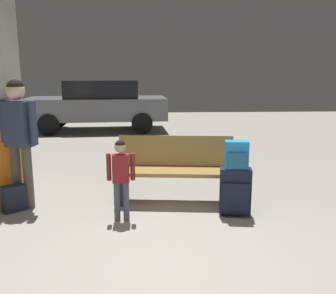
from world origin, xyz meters
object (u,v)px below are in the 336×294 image
(child, at_px, (121,172))
(backpack_dark_floor, at_px, (14,198))
(suitcase, at_px, (235,191))
(bench, at_px, (175,170))
(backpack_bright, at_px, (237,155))
(parked_car_far, at_px, (99,104))
(adult, at_px, (19,130))

(child, bearing_deg, backpack_dark_floor, 164.58)
(suitcase, relative_size, backpack_dark_floor, 1.78)
(bench, height_order, suitcase, bench)
(bench, height_order, backpack_bright, backpack_bright)
(bench, distance_m, suitcase, 0.92)
(bench, bearing_deg, parked_car_far, 106.12)
(suitcase, xyz_separation_m, adult, (-2.72, 0.44, 0.71))
(child, distance_m, adult, 1.48)
(backpack_bright, xyz_separation_m, adult, (-2.72, 0.44, 0.26))
(child, xyz_separation_m, parked_car_far, (-1.16, 7.08, 0.20))
(backpack_bright, xyz_separation_m, parked_car_far, (-2.56, 6.99, 0.03))
(suitcase, bearing_deg, backpack_dark_floor, 173.79)
(bench, distance_m, adult, 2.10)
(child, bearing_deg, adult, 158.41)
(suitcase, height_order, backpack_bright, backpack_bright)
(bench, distance_m, child, 0.97)
(backpack_bright, relative_size, backpack_dark_floor, 1.00)
(parked_car_far, bearing_deg, bench, -73.88)
(child, height_order, adult, adult)
(bench, height_order, backpack_dark_floor, bench)
(suitcase, relative_size, parked_car_far, 0.14)
(backpack_bright, bearing_deg, parked_car_far, 110.09)
(suitcase, relative_size, adult, 0.36)
(bench, height_order, adult, adult)
(bench, xyz_separation_m, parked_car_far, (-1.85, 6.42, 0.36))
(suitcase, relative_size, backpack_bright, 1.78)
(bench, relative_size, adult, 0.99)
(adult, bearing_deg, bench, 3.81)
(suitcase, distance_m, child, 1.43)
(suitcase, xyz_separation_m, backpack_dark_floor, (-2.80, 0.30, -0.15))
(backpack_bright, height_order, adult, adult)
(adult, distance_m, parked_car_far, 6.56)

